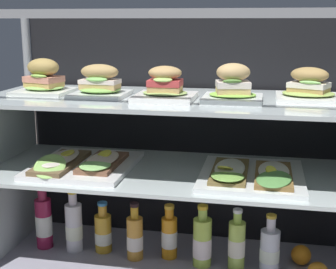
{
  "coord_description": "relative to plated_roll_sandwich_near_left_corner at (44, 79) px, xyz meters",
  "views": [
    {
      "loc": [
        0.32,
        -1.6,
        0.91
      ],
      "look_at": [
        0.0,
        0.0,
        0.52
      ],
      "focal_mm": 52.06,
      "sensor_mm": 36.0,
      "label": 1
    }
  ],
  "objects": [
    {
      "name": "orange_fruit_beside_bottles",
      "position": [
        0.93,
        0.08,
        -0.63
      ],
      "size": [
        0.07,
        0.07,
        0.07
      ],
      "primitive_type": "sphere",
      "color": "orange",
      "rests_on": "case_base_deck"
    },
    {
      "name": "shelf_lower_glass",
      "position": [
        0.46,
        -0.01,
        -0.31
      ],
      "size": [
        1.27,
        0.5,
        0.01
      ],
      "primitive_type": "cube",
      "color": "silver",
      "rests_on": "riser_lower_tier"
    },
    {
      "name": "juice_bottle_back_left",
      "position": [
        0.19,
        0.04,
        -0.59
      ],
      "size": [
        0.07,
        0.07,
        0.2
      ],
      "color": "gold",
      "rests_on": "case_base_deck"
    },
    {
      "name": "juice_bottle_back_right",
      "position": [
        -0.05,
        0.03,
        -0.56
      ],
      "size": [
        0.06,
        0.06,
        0.26
      ],
      "color": "maroon",
      "rests_on": "case_base_deck"
    },
    {
      "name": "plated_roll_sandwich_center",
      "position": [
        0.92,
        0.04,
        -0.01
      ],
      "size": [
        0.21,
        0.21,
        0.11
      ],
      "color": "white",
      "rests_on": "shelf_upper_glass"
    },
    {
      "name": "plated_roll_sandwich_mid_right",
      "position": [
        0.22,
        -0.04,
        -0.01
      ],
      "size": [
        0.18,
        0.18,
        0.11
      ],
      "color": "white",
      "rests_on": "shelf_upper_glass"
    },
    {
      "name": "open_sandwich_tray_far_left",
      "position": [
        0.15,
        -0.06,
        -0.29
      ],
      "size": [
        0.34,
        0.4,
        0.07
      ],
      "color": "white",
      "rests_on": "shelf_lower_glass"
    },
    {
      "name": "riser_lower_tier",
      "position": [
        0.46,
        -0.01,
        -0.49
      ],
      "size": [
        1.25,
        0.49,
        0.35
      ],
      "color": "silver",
      "rests_on": "case_base_deck"
    },
    {
      "name": "plated_roll_sandwich_mid_left",
      "position": [
        0.68,
        -0.05,
        -0.0
      ],
      "size": [
        0.19,
        0.19,
        0.12
      ],
      "color": "white",
      "rests_on": "shelf_upper_glass"
    },
    {
      "name": "juice_bottle_front_second",
      "position": [
        0.45,
        0.04,
        -0.58
      ],
      "size": [
        0.06,
        0.06,
        0.21
      ],
      "color": "orange",
      "rests_on": "case_base_deck"
    },
    {
      "name": "juice_bottle_tucked_behind",
      "position": [
        0.82,
        0.01,
        -0.59
      ],
      "size": [
        0.07,
        0.07,
        0.21
      ],
      "color": "silver",
      "rests_on": "case_base_deck"
    },
    {
      "name": "shelf_upper_glass",
      "position": [
        0.46,
        -0.01,
        -0.06
      ],
      "size": [
        1.27,
        0.5,
        0.01
      ],
      "primitive_type": "cube",
      "color": "silver",
      "rests_on": "riser_upper_tier"
    },
    {
      "name": "juice_bottle_back_center",
      "position": [
        0.08,
        0.02,
        -0.57
      ],
      "size": [
        0.07,
        0.07,
        0.25
      ],
      "color": "white",
      "rests_on": "case_base_deck"
    },
    {
      "name": "case_base_deck",
      "position": [
        0.46,
        -0.01,
        -0.68
      ],
      "size": [
        1.32,
        0.55,
        0.03
      ],
      "primitive_type": "cube",
      "color": "#9D9AAA",
      "rests_on": "ground"
    },
    {
      "name": "open_sandwich_tray_right_of_center",
      "position": [
        0.75,
        -0.06,
        -0.29
      ],
      "size": [
        0.34,
        0.38,
        0.06
      ],
      "color": "white",
      "rests_on": "shelf_lower_glass"
    },
    {
      "name": "riser_upper_tier",
      "position": [
        0.46,
        -0.01,
        -0.18
      ],
      "size": [
        1.25,
        0.49,
        0.24
      ],
      "color": "silver",
      "rests_on": "shelf_lower_glass"
    },
    {
      "name": "case_frame",
      "position": [
        0.46,
        0.15,
        -0.19
      ],
      "size": [
        1.32,
        0.55,
        0.94
      ],
      "color": "gray",
      "rests_on": "ground"
    },
    {
      "name": "juice_bottle_front_fourth",
      "position": [
        0.33,
        0.01,
        -0.58
      ],
      "size": [
        0.06,
        0.06,
        0.22
      ],
      "color": "gold",
      "rests_on": "case_base_deck"
    },
    {
      "name": "juice_bottle_front_left_end",
      "position": [
        0.58,
        0.0,
        -0.58
      ],
      "size": [
        0.07,
        0.07,
        0.23
      ],
      "color": "#B5D54C",
      "rests_on": "case_base_deck"
    },
    {
      "name": "plated_roll_sandwich_near_left_corner",
      "position": [
        0.0,
        0.0,
        0.0
      ],
      "size": [
        0.19,
        0.19,
        0.12
      ],
      "color": "white",
      "rests_on": "shelf_upper_glass"
    },
    {
      "name": "plated_roll_sandwich_left_of_center",
      "position": [
        0.46,
        -0.06,
        -0.01
      ],
      "size": [
        0.19,
        0.19,
        0.11
      ],
      "color": "white",
      "rests_on": "shelf_upper_glass"
    },
    {
      "name": "juice_bottle_front_middle",
      "position": [
        0.7,
        0.01,
        -0.57
      ],
      "size": [
        0.06,
        0.06,
        0.22
      ],
      "color": "#B4D453",
      "rests_on": "case_base_deck"
    }
  ]
}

